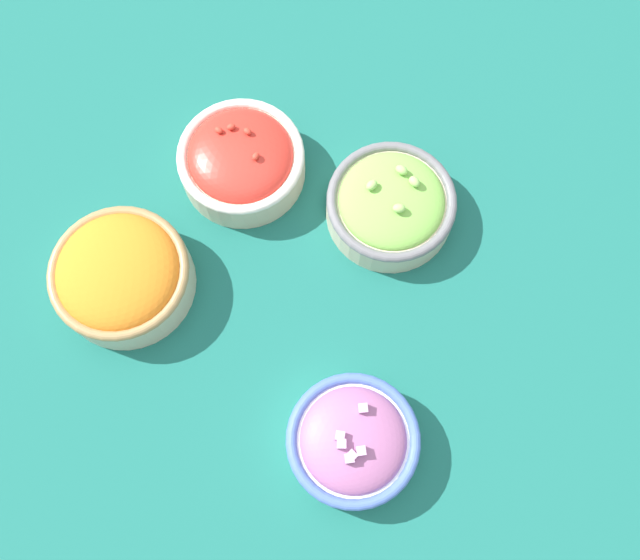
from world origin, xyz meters
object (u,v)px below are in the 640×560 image
bowl_lettuce (391,204)px  bowl_cherry_tomatoes (242,160)px  bowl_red_onion (353,441)px  bowl_carrots (121,275)px

bowl_lettuce → bowl_cherry_tomatoes: size_ratio=1.01×
bowl_lettuce → bowl_red_onion: bearing=-70.4°
bowl_carrots → bowl_red_onion: bearing=-5.5°
bowl_cherry_tomatoes → bowl_carrots: bearing=-102.4°
bowl_carrots → bowl_cherry_tomatoes: (0.04, 0.19, -0.00)m
bowl_red_onion → bowl_cherry_tomatoes: bowl_cherry_tomatoes is taller
bowl_cherry_tomatoes → bowl_red_onion: bearing=-38.9°
bowl_lettuce → bowl_cherry_tomatoes: 0.19m
bowl_carrots → bowl_cherry_tomatoes: bowl_carrots is taller
bowl_lettuce → bowl_carrots: bowl_carrots is taller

